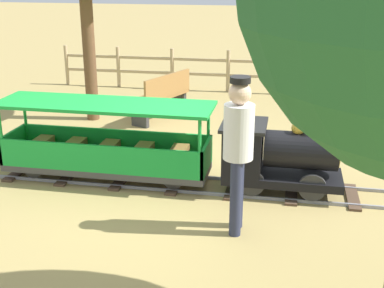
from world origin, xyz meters
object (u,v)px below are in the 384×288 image
at_px(locomotive, 276,155).
at_px(conductor_person, 238,144).
at_px(park_bench, 162,96).
at_px(passenger_car, 107,148).

height_order(locomotive, conductor_person, conductor_person).
relative_size(conductor_person, park_bench, 1.20).
bearing_deg(passenger_car, conductor_person, 59.57).
bearing_deg(park_bench, passenger_car, -0.46).
xyz_separation_m(locomotive, park_bench, (-2.77, -2.09, -0.07)).
xyz_separation_m(passenger_car, park_bench, (-2.77, 0.02, -0.01)).
distance_m(locomotive, passenger_car, 2.11).
bearing_deg(passenger_car, locomotive, 90.00).
height_order(passenger_car, park_bench, passenger_car).
distance_m(locomotive, park_bench, 3.47).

